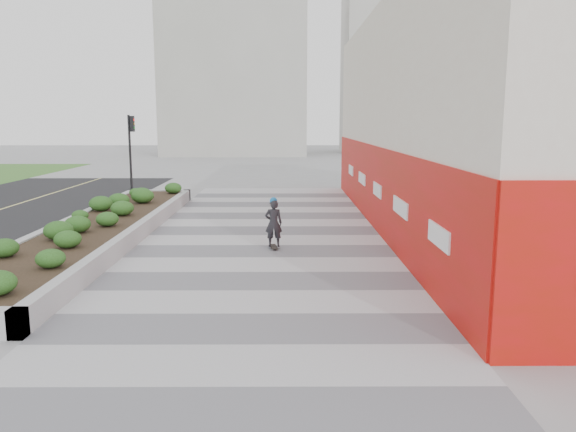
% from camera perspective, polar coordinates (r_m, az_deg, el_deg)
% --- Properties ---
extents(ground, '(160.00, 160.00, 0.00)m').
position_cam_1_polar(ground, '(12.22, -3.62, -8.98)').
color(ground, gray).
rests_on(ground, ground).
extents(walkway, '(8.00, 36.00, 0.01)m').
position_cam_1_polar(walkway, '(15.09, -2.96, -5.32)').
color(walkway, '#A8A8AD').
rests_on(walkway, ground).
extents(building, '(6.04, 24.08, 8.00)m').
position_cam_1_polar(building, '(21.47, 16.95, 9.44)').
color(building, beige).
rests_on(building, ground).
extents(planter, '(3.00, 18.00, 0.90)m').
position_cam_1_polar(planter, '(19.88, -18.46, -0.94)').
color(planter, '#9E9EA0').
rests_on(planter, ground).
extents(traffic_signal_near, '(0.33, 0.28, 4.20)m').
position_cam_1_polar(traffic_signal_near, '(30.15, -15.65, 7.13)').
color(traffic_signal_near, black).
rests_on(traffic_signal_near, ground).
extents(distant_bldg_north_l, '(16.00, 12.00, 20.00)m').
position_cam_1_polar(distant_bldg_north_l, '(67.08, -5.32, 14.82)').
color(distant_bldg_north_l, '#ADAAA3').
rests_on(distant_bldg_north_l, ground).
extents(distant_bldg_north_r, '(14.00, 10.00, 24.00)m').
position_cam_1_polar(distant_bldg_north_r, '(73.42, 11.40, 15.80)').
color(distant_bldg_north_r, '#ADAAA3').
rests_on(distant_bldg_north_r, ground).
extents(manhole_cover, '(0.44, 0.44, 0.01)m').
position_cam_1_polar(manhole_cover, '(15.07, -1.05, -5.33)').
color(manhole_cover, '#595654').
rests_on(manhole_cover, ground).
extents(skateboarder, '(0.55, 0.74, 1.61)m').
position_cam_1_polar(skateboarder, '(17.19, -1.47, -0.70)').
color(skateboarder, beige).
rests_on(skateboarder, ground).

